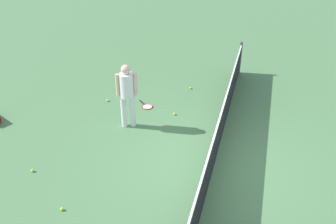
{
  "coord_description": "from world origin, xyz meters",
  "views": [
    {
      "loc": [
        6.56,
        0.76,
        5.33
      ],
      "look_at": [
        -0.52,
        -1.18,
        0.9
      ],
      "focal_mm": 40.37,
      "sensor_mm": 36.0,
      "label": 1
    }
  ],
  "objects": [
    {
      "name": "tennis_ball_near_player",
      "position": [
        -3.45,
        -1.28,
        0.03
      ],
      "size": [
        0.07,
        0.07,
        0.07
      ],
      "primitive_type": "sphere",
      "color": "#C6E033",
      "rests_on": "ground_plane"
    },
    {
      "name": "tennis_ball_stray_left",
      "position": [
        1.24,
        -3.74,
        0.03
      ],
      "size": [
        0.07,
        0.07,
        0.07
      ],
      "primitive_type": "sphere",
      "color": "#C6E033",
      "rests_on": "ground_plane"
    },
    {
      "name": "tennis_ball_by_net",
      "position": [
        2.09,
        -2.57,
        0.03
      ],
      "size": [
        0.07,
        0.07,
        0.07
      ],
      "primitive_type": "sphere",
      "color": "#C6E033",
      "rests_on": "ground_plane"
    },
    {
      "name": "ground_plane",
      "position": [
        0.0,
        0.0,
        0.0
      ],
      "size": [
        40.0,
        40.0,
        0.0
      ],
      "primitive_type": "plane",
      "color": "#4C7A4C"
    },
    {
      "name": "player_near_side",
      "position": [
        -1.04,
        -2.37,
        1.01
      ],
      "size": [
        0.44,
        0.52,
        1.7
      ],
      "color": "white",
      "rests_on": "ground_plane"
    },
    {
      "name": "tennis_ball_baseline",
      "position": [
        -2.07,
        -3.41,
        0.03
      ],
      "size": [
        0.07,
        0.07,
        0.07
      ],
      "primitive_type": "sphere",
      "color": "#C6E033",
      "rests_on": "ground_plane"
    },
    {
      "name": "tennis_ball_midcourt",
      "position": [
        -1.85,
        -1.37,
        0.03
      ],
      "size": [
        0.07,
        0.07,
        0.07
      ],
      "primitive_type": "sphere",
      "color": "#C6E033",
      "rests_on": "ground_plane"
    },
    {
      "name": "court_net",
      "position": [
        0.0,
        0.0,
        0.5
      ],
      "size": [
        10.09,
        0.09,
        1.07
      ],
      "color": "#4C4C51",
      "rests_on": "ground_plane"
    },
    {
      "name": "tennis_racket_near_player",
      "position": [
        -2.08,
        -2.23,
        0.01
      ],
      "size": [
        0.51,
        0.55,
        0.03
      ],
      "color": "red",
      "rests_on": "ground_plane"
    }
  ]
}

